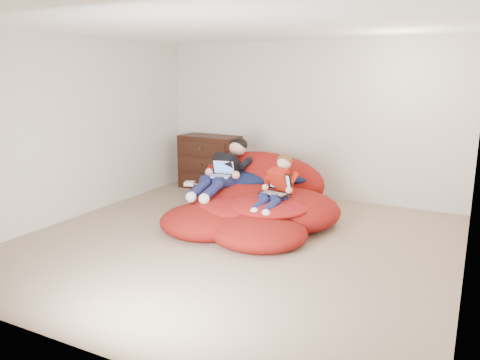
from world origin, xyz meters
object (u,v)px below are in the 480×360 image
at_px(older_boy, 226,168).
at_px(laptop_black, 277,188).
at_px(beanbag_pile, 254,200).
at_px(younger_boy, 278,184).
at_px(dresser, 210,162).
at_px(laptop_white, 221,172).

bearing_deg(older_boy, laptop_black, -20.94).
bearing_deg(beanbag_pile, younger_boy, -29.34).
relative_size(dresser, laptop_white, 3.18).
xyz_separation_m(dresser, younger_boy, (1.93, -1.53, 0.15)).
distance_m(laptop_white, laptop_black, 0.97).
bearing_deg(laptop_black, younger_boy, 90.00).
relative_size(beanbag_pile, laptop_black, 6.27).
relative_size(younger_boy, laptop_white, 2.71).
height_order(older_boy, younger_boy, older_boy).
height_order(dresser, laptop_black, dresser).
height_order(dresser, older_boy, older_boy).
bearing_deg(dresser, older_boy, -50.32).
bearing_deg(younger_boy, older_boy, 160.69).
distance_m(beanbag_pile, older_boy, 0.63).
xyz_separation_m(older_boy, laptop_white, (-0.00, -0.15, -0.04)).
bearing_deg(dresser, beanbag_pile, -40.71).
distance_m(dresser, younger_boy, 2.47).
height_order(dresser, laptop_white, dresser).
bearing_deg(laptop_white, beanbag_pile, 9.18).
height_order(dresser, beanbag_pile, dresser).
height_order(beanbag_pile, laptop_black, beanbag_pile).
relative_size(older_boy, laptop_white, 4.03).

